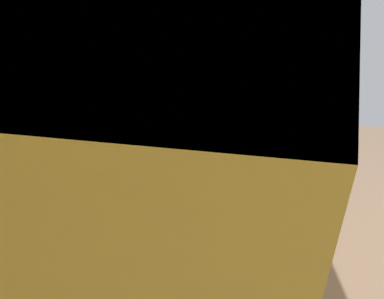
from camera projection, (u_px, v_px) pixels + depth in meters
name	position (u px, v px, depth m)	size (l,w,h in m)	color
ground_plane	(363.00, 294.00, 2.27)	(5.92, 5.92, 0.00)	brown
wall_back	(134.00, 97.00, 1.68)	(3.82, 0.12, 2.79)	#E6C37A
counter_run	(205.00, 292.00, 1.75)	(2.91, 0.67, 0.90)	#E9D97E
upper_cabinets	(170.00, 21.00, 1.14)	(2.24, 0.35, 0.59)	#EDE280
oven_range	(207.00, 144.00, 3.29)	(0.59, 0.67, 1.08)	#B7BABF
microwave	(205.00, 121.00, 2.34)	(0.49, 0.33, 0.27)	white
bowl	(225.00, 228.00, 1.49)	(0.15, 0.15, 0.06)	gold
kettle	(223.00, 183.00, 1.76)	(0.20, 0.15, 0.14)	red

